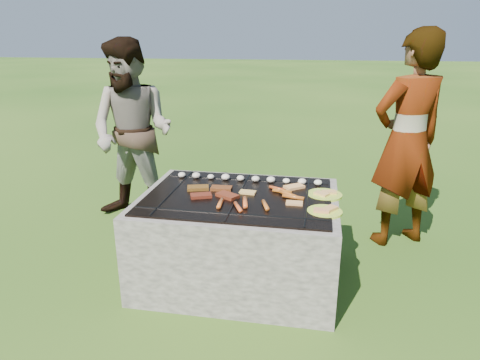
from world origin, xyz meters
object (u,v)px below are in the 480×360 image
object	(u,v)px
fire_pit	(239,240)
plate_near	(325,211)
cook	(407,142)
bystander	(133,133)
plate_far	(325,195)

from	to	relation	value
fire_pit	plate_near	bearing A→B (deg)	-17.35
cook	bystander	bearing A→B (deg)	-29.96
fire_pit	plate_near	size ratio (longest dim) A/B	5.22
plate_near	bystander	world-z (taller)	bystander
plate_near	cook	world-z (taller)	cook
fire_pit	cook	world-z (taller)	cook
plate_far	bystander	size ratio (longest dim) A/B	0.19
plate_near	bystander	xyz separation A→B (m)	(-1.67, 1.04, 0.20)
plate_far	cook	bearing A→B (deg)	47.42
cook	plate_far	bearing A→B (deg)	19.36
bystander	plate_far	bearing A→B (deg)	-15.51
fire_pit	plate_far	bearing A→B (deg)	11.63
fire_pit	plate_far	size ratio (longest dim) A/B	4.23
plate_near	cook	xyz separation A→B (m)	(0.62, 0.96, 0.23)
plate_far	plate_near	size ratio (longest dim) A/B	1.23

